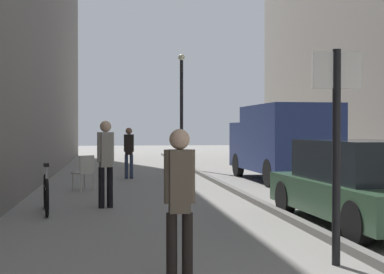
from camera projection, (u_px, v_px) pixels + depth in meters
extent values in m
plane|color=gray|center=(172.00, 192.00, 14.33)|extent=(80.00, 80.00, 0.00)
cube|color=#615F5B|center=(231.00, 188.00, 14.56)|extent=(0.16, 40.00, 0.12)
cylinder|color=black|center=(110.00, 187.00, 11.40)|extent=(0.13, 0.13, 0.85)
cylinder|color=black|center=(101.00, 188.00, 11.32)|extent=(0.13, 0.13, 0.85)
cube|color=gray|center=(106.00, 150.00, 11.35)|extent=(0.29, 0.26, 0.72)
cylinder|color=gray|center=(112.00, 147.00, 11.40)|extent=(0.10, 0.10, 0.62)
cylinder|color=gray|center=(100.00, 147.00, 11.29)|extent=(0.10, 0.10, 0.62)
sphere|color=tan|center=(106.00, 126.00, 11.34)|extent=(0.24, 0.24, 0.24)
cylinder|color=black|center=(187.00, 250.00, 5.69)|extent=(0.11, 0.11, 0.77)
cylinder|color=black|center=(172.00, 250.00, 5.67)|extent=(0.11, 0.11, 0.77)
cube|color=brown|center=(180.00, 181.00, 5.67)|extent=(0.21, 0.18, 0.66)
cylinder|color=brown|center=(191.00, 176.00, 5.68)|extent=(0.09, 0.09, 0.56)
cylinder|color=brown|center=(168.00, 177.00, 5.65)|extent=(0.09, 0.09, 0.56)
sphere|color=tan|center=(180.00, 139.00, 5.66)|extent=(0.21, 0.21, 0.21)
cylinder|color=#2D3851|center=(126.00, 167.00, 18.00)|extent=(0.12, 0.12, 0.79)
cylinder|color=#2D3851|center=(131.00, 167.00, 17.98)|extent=(0.12, 0.12, 0.79)
cube|color=black|center=(129.00, 145.00, 17.98)|extent=(0.26, 0.23, 0.67)
cylinder|color=black|center=(125.00, 143.00, 17.99)|extent=(0.09, 0.09, 0.57)
cylinder|color=black|center=(132.00, 143.00, 17.97)|extent=(0.09, 0.09, 0.57)
sphere|color=brown|center=(129.00, 131.00, 17.97)|extent=(0.22, 0.22, 0.22)
cube|color=navy|center=(288.00, 138.00, 16.67)|extent=(2.19, 3.74, 2.03)
cube|color=navy|center=(263.00, 144.00, 19.20)|extent=(2.13, 1.49, 1.52)
cube|color=black|center=(259.00, 135.00, 19.69)|extent=(1.76, 0.09, 0.67)
cylinder|color=black|center=(238.00, 165.00, 18.90)|extent=(0.24, 0.81, 0.80)
cylinder|color=black|center=(290.00, 164.00, 19.23)|extent=(0.24, 0.81, 0.80)
cylinder|color=black|center=(270.00, 173.00, 15.39)|extent=(0.24, 0.81, 0.80)
cylinder|color=black|center=(333.00, 172.00, 15.71)|extent=(0.24, 0.81, 0.80)
cube|color=#335138|center=(361.00, 197.00, 9.23)|extent=(1.97, 4.27, 0.55)
cube|color=black|center=(361.00, 160.00, 9.22)|extent=(1.61, 2.58, 0.68)
cylinder|color=black|center=(285.00, 198.00, 10.49)|extent=(0.23, 0.65, 0.64)
cylinder|color=black|center=(364.00, 196.00, 10.79)|extent=(0.23, 0.65, 0.64)
cylinder|color=black|center=(357.00, 223.00, 7.68)|extent=(0.23, 0.65, 0.64)
cylinder|color=black|center=(336.00, 157.00, 6.57)|extent=(0.10, 0.10, 2.60)
cube|color=white|center=(337.00, 70.00, 6.56)|extent=(0.60, 0.09, 0.44)
cylinder|color=black|center=(182.00, 114.00, 22.72)|extent=(0.14, 0.14, 4.50)
sphere|color=beige|center=(182.00, 57.00, 22.68)|extent=(0.28, 0.28, 0.28)
torus|color=black|center=(45.00, 192.00, 11.18)|extent=(0.16, 0.72, 0.72)
torus|color=black|center=(47.00, 198.00, 10.17)|extent=(0.16, 0.72, 0.72)
cylinder|color=#B7B7BC|center=(46.00, 187.00, 10.67)|extent=(0.19, 0.94, 0.05)
cylinder|color=#B7B7BC|center=(46.00, 176.00, 10.49)|extent=(0.04, 0.04, 0.40)
cube|color=black|center=(46.00, 165.00, 10.49)|extent=(0.13, 0.25, 0.06)
cylinder|color=#B7B2A8|center=(73.00, 182.00, 14.60)|extent=(0.04, 0.04, 0.45)
cylinder|color=#B7B2A8|center=(85.00, 181.00, 14.87)|extent=(0.04, 0.04, 0.45)
cylinder|color=#B7B2A8|center=(81.00, 183.00, 14.34)|extent=(0.04, 0.04, 0.45)
cylinder|color=#B7B2A8|center=(93.00, 182.00, 14.60)|extent=(0.04, 0.04, 0.45)
cube|color=#B7B2A8|center=(83.00, 173.00, 14.60)|extent=(0.62, 0.62, 0.04)
cube|color=#B7B2A8|center=(87.00, 164.00, 14.46)|extent=(0.38, 0.30, 0.45)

